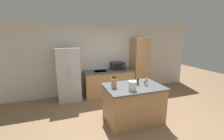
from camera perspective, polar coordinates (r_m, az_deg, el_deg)
ground_plane at (r=4.04m, az=8.15°, el=-18.99°), size 14.00×14.00×0.00m
wall_back at (r=5.65m, az=-2.29°, el=4.55°), size 7.20×0.06×2.60m
refrigerator at (r=5.16m, az=-16.23°, el=-1.60°), size 0.73×0.67×1.75m
back_counter at (r=5.52m, az=-1.16°, el=-4.70°), size 1.81×0.69×0.90m
pantry_cabinet at (r=5.89m, az=10.28°, el=1.97°), size 0.57×0.61×2.05m
kitchen_island at (r=3.92m, az=8.04°, el=-12.37°), size 1.41×0.98×0.92m
microwave at (r=5.59m, az=2.14°, el=1.71°), size 0.48×0.40×0.27m
knife_block at (r=3.53m, az=0.75°, el=-5.06°), size 0.11×0.07×0.31m
spice_bottle_tall_dark at (r=3.77m, az=12.94°, el=-4.84°), size 0.06×0.06×0.16m
spice_bottle_short_red at (r=3.80m, az=9.81°, el=-4.54°), size 0.06×0.06×0.17m
spice_bottle_amber_oil at (r=3.91m, az=12.41°, el=-4.55°), size 0.04×0.04×0.11m
kettle at (r=3.42m, az=7.76°, el=-5.96°), size 0.18×0.18×0.24m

